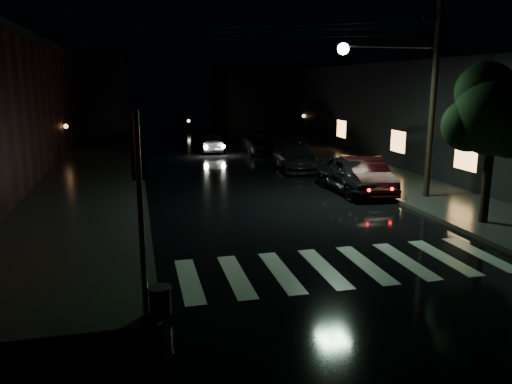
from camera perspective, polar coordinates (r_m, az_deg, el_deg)
ground at (r=12.52m, az=-1.84°, el=-10.43°), size 120.00×120.00×0.00m
sidewalk_left at (r=25.88m, az=-19.27°, el=1.08°), size 6.00×44.00×0.15m
sidewalk_right at (r=28.54m, az=12.22°, el=2.51°), size 4.00×44.00×0.15m
building_right at (r=35.14m, az=20.04°, el=8.67°), size 10.00×40.00×6.00m
building_far_left at (r=56.82m, az=-21.74°, el=10.72°), size 14.00×10.00×8.00m
building_far_right at (r=58.63m, az=2.64°, el=11.11°), size 14.00×10.00×7.00m
crosswalk at (r=13.82m, az=10.12°, el=-8.34°), size 9.00×3.00×0.01m
signal_pole_corner at (r=10.39m, az=-11.95°, el=-6.50°), size 0.68×0.61×4.20m
street_tree at (r=18.52m, az=25.31°, el=7.80°), size 3.10×2.90×5.40m
utility_pole at (r=21.43m, az=18.14°, el=11.14°), size 4.92×0.44×8.00m
parked_car_a at (r=22.71m, az=10.96°, el=1.93°), size 2.01×4.77×1.61m
parked_car_b at (r=22.98m, az=12.26°, el=1.94°), size 2.31×4.97×1.58m
parked_car_c at (r=28.44m, az=4.49°, el=4.06°), size 2.49×5.22×1.47m
parked_car_d at (r=35.14m, az=0.68°, el=5.66°), size 2.44×5.14×1.42m
oncoming_car at (r=35.63m, az=-5.48°, el=5.58°), size 1.53×3.94×1.28m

